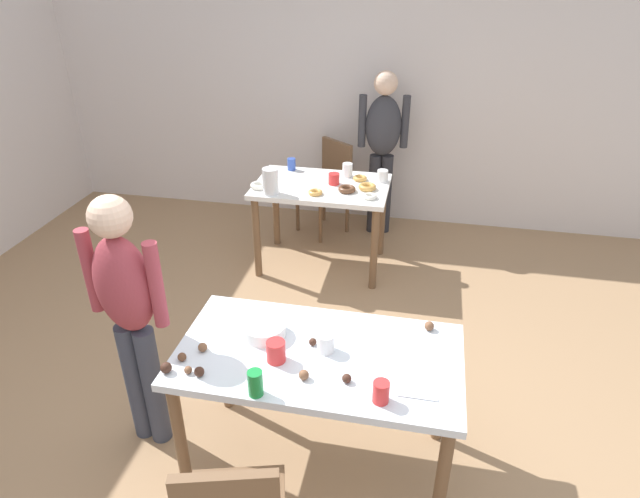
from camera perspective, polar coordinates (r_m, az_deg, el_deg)
The scene contains 33 objects.
ground_plane at distance 3.20m, azimuth -2.52°, elevation -20.94°, with size 6.40×6.40×0.00m, color #9E7A56.
wall_back at distance 5.34m, azimuth 5.72°, elevation 16.43°, with size 6.40×0.10×2.60m, color silver.
dining_table_near at distance 2.72m, azimuth -0.17°, elevation -12.31°, with size 1.36×0.73×0.75m.
dining_table_far at distance 4.53m, azimuth 0.16°, elevation 5.41°, with size 1.08×0.70×0.75m.
chair_far_table at distance 5.23m, azimuth 0.89°, elevation 7.04°, with size 0.56×0.56×0.87m.
person_girl_near at distance 2.88m, azimuth -19.30°, elevation -5.69°, with size 0.46×0.24×1.48m.
person_adult_far at distance 5.07m, azimuth 6.53°, elevation 11.19°, with size 0.46×0.24×1.52m.
mixing_bowl at distance 2.76m, azimuth -5.84°, elevation -8.32°, with size 0.22×0.22×0.06m, color white.
soda_can at distance 2.42m, azimuth -6.74°, elevation -13.69°, with size 0.07×0.07×0.12m, color #198438.
fork_near at distance 2.46m, azimuth 10.11°, elevation -14.96°, with size 0.17×0.02×0.01m, color silver.
cup_near_0 at distance 2.64m, azimuth 0.61°, elevation -9.72°, with size 0.08×0.08×0.09m, color white.
cup_near_1 at distance 2.40m, azimuth 6.36°, elevation -14.55°, with size 0.07×0.07×0.10m, color red.
cup_near_2 at distance 2.59m, azimuth -4.60°, elevation -10.55°, with size 0.09×0.09×0.11m, color red.
cake_ball_0 at distance 2.49m, azimuth 2.79°, elevation -13.29°, with size 0.04×0.04×0.04m, color #3D2319.
cake_ball_1 at distance 2.63m, azimuth -15.71°, elevation -11.80°, with size 0.05×0.05×0.05m, color #3D2319.
cake_ball_2 at distance 2.50m, azimuth -1.69°, elevation -12.96°, with size 0.05×0.05×0.05m, color brown.
cake_ball_3 at distance 2.68m, azimuth -14.16°, elevation -10.83°, with size 0.04×0.04×0.04m, color brown.
cake_ball_4 at distance 2.71m, azimuth -12.11°, elevation -9.96°, with size 0.04×0.04×0.04m, color brown.
cake_ball_5 at distance 2.58m, azimuth -12.45°, elevation -12.36°, with size 0.05×0.05×0.05m, color #3D2319.
cake_ball_6 at distance 2.60m, azimuth -13.56°, elevation -12.14°, with size 0.04×0.04×0.04m, color brown.
cake_ball_7 at distance 2.69m, azimuth -0.76°, elevation -9.63°, with size 0.04×0.04×0.04m, color #3D2319.
cake_ball_8 at distance 2.83m, azimuth 11.29°, elevation -7.85°, with size 0.05×0.05×0.05m, color brown.
pitcher_far at distance 4.28m, azimuth -5.18°, elevation 7.01°, with size 0.12×0.12×0.21m, color white.
cup_far_0 at distance 4.64m, azimuth 2.87°, elevation 8.21°, with size 0.08×0.08×0.11m, color white.
cup_far_1 at distance 4.56m, azimuth 6.52°, elevation 7.57°, with size 0.09×0.09×0.10m, color white.
cup_far_2 at distance 4.48m, azimuth 1.46°, elevation 7.31°, with size 0.09×0.09×0.09m, color red.
cup_far_3 at distance 4.78m, azimuth -2.99°, elevation 8.80°, with size 0.07×0.07×0.10m, color #3351B2.
donut_far_0 at distance 4.35m, azimuth 2.82°, elevation 6.24°, with size 0.14×0.14×0.04m, color brown.
donut_far_1 at distance 4.29m, azimuth -0.49°, elevation 5.91°, with size 0.11×0.11×0.03m, color gold.
donut_far_2 at distance 4.40m, azimuth 4.93°, elevation 6.45°, with size 0.14×0.14×0.04m, color gold.
donut_far_3 at distance 4.44m, azimuth -6.37°, elevation 6.58°, with size 0.14×0.14×0.04m, color white.
donut_far_4 at distance 4.58m, azimuth 4.19°, elevation 7.35°, with size 0.11×0.11×0.03m, color gold.
donut_far_5 at distance 4.24m, azimuth 5.20°, elevation 5.48°, with size 0.11×0.11×0.03m, color white.
Camera 1 is at (0.54, -1.99, 2.44)m, focal length 30.77 mm.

